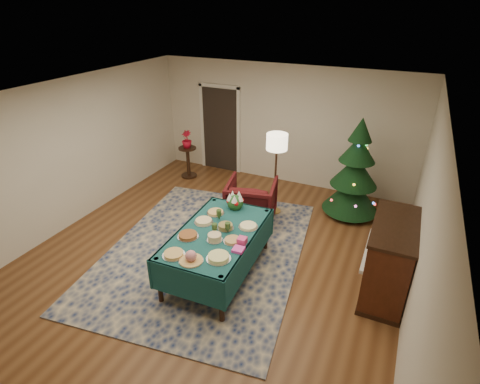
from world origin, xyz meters
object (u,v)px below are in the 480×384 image
at_px(side_table, 188,163).
at_px(christmas_tree, 355,173).
at_px(gift_box, 242,241).
at_px(piano, 388,260).
at_px(armchair, 251,199).
at_px(potted_plant, 187,143).
at_px(floor_lamp, 277,147).
at_px(buffet_table, 217,241).

height_order(side_table, christmas_tree, christmas_tree).
height_order(gift_box, piano, piano).
bearing_deg(gift_box, christmas_tree, 69.65).
bearing_deg(armchair, potted_plant, -41.53).
distance_m(gift_box, floor_lamp, 2.40).
relative_size(gift_box, armchair, 0.13).
height_order(gift_box, floor_lamp, floor_lamp).
distance_m(floor_lamp, potted_plant, 2.67).
bearing_deg(armchair, side_table, -41.53).
bearing_deg(buffet_table, armchair, 95.63).
bearing_deg(side_table, buffet_table, -51.13).
distance_m(gift_box, side_table, 4.20).
xyz_separation_m(side_table, piano, (4.80, -2.27, 0.21)).
distance_m(gift_box, piano, 2.12).
bearing_deg(christmas_tree, potted_plant, 177.81).
height_order(buffet_table, floor_lamp, floor_lamp).
relative_size(buffet_table, gift_box, 16.45).
height_order(floor_lamp, piano, floor_lamp).
bearing_deg(buffet_table, side_table, 128.87).
distance_m(armchair, side_table, 2.52).
xyz_separation_m(armchair, piano, (2.60, -1.04, 0.11)).
height_order(armchair, floor_lamp, floor_lamp).
xyz_separation_m(floor_lamp, piano, (2.29, -1.52, -0.85)).
bearing_deg(armchair, gift_box, 96.82).
distance_m(armchair, potted_plant, 2.55).
bearing_deg(floor_lamp, christmas_tree, 23.15).
bearing_deg(floor_lamp, armchair, -122.90).
bearing_deg(armchair, christmas_tree, -160.36).
distance_m(potted_plant, christmas_tree, 3.92).
bearing_deg(potted_plant, side_table, 0.00).
bearing_deg(piano, buffet_table, -164.59).
relative_size(floor_lamp, christmas_tree, 0.84).
bearing_deg(piano, gift_box, -158.12).
xyz_separation_m(buffet_table, side_table, (-2.37, 2.94, -0.25)).
distance_m(potted_plant, piano, 5.31).
relative_size(gift_box, potted_plant, 0.30).
height_order(armchair, piano, piano).
xyz_separation_m(buffet_table, piano, (2.43, 0.67, -0.05)).
xyz_separation_m(buffet_table, christmas_tree, (1.55, 2.79, 0.28)).
height_order(potted_plant, piano, piano).
relative_size(potted_plant, piano, 0.30).
relative_size(gift_box, side_table, 0.16).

